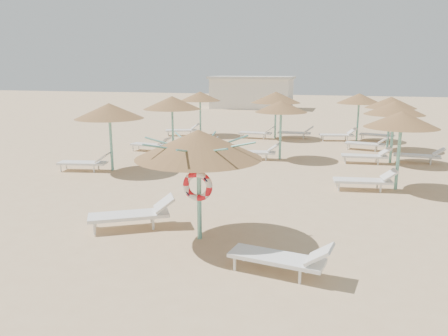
# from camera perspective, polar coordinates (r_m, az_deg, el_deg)

# --- Properties ---
(ground) EXTENTS (120.00, 120.00, 0.00)m
(ground) POSITION_cam_1_polar(r_m,az_deg,el_deg) (10.98, -4.67, -8.57)
(ground) COLOR tan
(ground) RESTS_ON ground
(main_palapa) EXTENTS (2.95, 2.95, 2.65)m
(main_palapa) POSITION_cam_1_polar(r_m,az_deg,el_deg) (10.05, -3.35, 3.04)
(main_palapa) COLOR #69B6A7
(main_palapa) RESTS_ON ground
(lounger_main_a) EXTENTS (2.21, 1.65, 0.79)m
(lounger_main_a) POSITION_cam_1_polar(r_m,az_deg,el_deg) (11.47, -11.58, -5.84)
(lounger_main_a) COLOR white
(lounger_main_a) RESTS_ON ground
(lounger_main_b) EXTENTS (2.11, 0.92, 0.74)m
(lounger_main_b) POSITION_cam_1_polar(r_m,az_deg,el_deg) (8.89, 7.73, -11.51)
(lounger_main_b) COLOR white
(lounger_main_b) RESTS_ON ground
(palapa_field) EXTENTS (18.95, 13.87, 2.72)m
(palapa_field) POSITION_cam_1_polar(r_m,az_deg,el_deg) (20.64, 10.48, 7.88)
(palapa_field) COLOR #69B6A7
(palapa_field) RESTS_ON ground
(service_hut) EXTENTS (8.40, 4.40, 3.25)m
(service_hut) POSITION_cam_1_polar(r_m,az_deg,el_deg) (45.65, 3.66, 9.85)
(service_hut) COLOR silver
(service_hut) RESTS_ON ground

